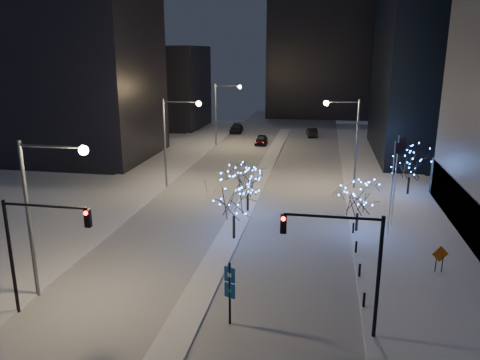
% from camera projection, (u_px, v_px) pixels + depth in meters
% --- Properties ---
extents(ground, '(160.00, 160.00, 0.00)m').
position_uv_depth(ground, '(181.00, 329.00, 26.06)').
color(ground, white).
rests_on(ground, ground).
extents(road, '(20.00, 130.00, 0.02)m').
position_uv_depth(road, '(263.00, 174.00, 59.28)').
color(road, '#A4A9B2').
rests_on(road, ground).
extents(median, '(2.00, 80.00, 0.15)m').
position_uv_depth(median, '(257.00, 184.00, 54.51)').
color(median, silver).
rests_on(median, ground).
extents(east_sidewalk, '(10.00, 90.00, 0.15)m').
position_uv_depth(east_sidewalk, '(405.00, 221.00, 42.47)').
color(east_sidewalk, silver).
rests_on(east_sidewalk, ground).
extents(west_sidewalk, '(8.00, 90.00, 0.15)m').
position_uv_depth(west_sidewalk, '(107.00, 203.00, 47.41)').
color(west_sidewalk, silver).
rests_on(west_sidewalk, ground).
extents(filler_west_near, '(22.00, 18.00, 24.00)m').
position_uv_depth(filler_west_near, '(71.00, 73.00, 65.61)').
color(filler_west_near, black).
rests_on(filler_west_near, ground).
extents(filler_west_far, '(18.00, 16.00, 16.00)m').
position_uv_depth(filler_west_far, '(159.00, 87.00, 94.80)').
color(filler_west_far, black).
rests_on(filler_west_far, ground).
extents(horizon_block, '(24.00, 14.00, 42.00)m').
position_uv_depth(horizon_block, '(322.00, 24.00, 106.77)').
color(horizon_block, black).
rests_on(horizon_block, ground).
extents(street_lamp_w_near, '(4.40, 0.56, 10.00)m').
position_uv_depth(street_lamp_w_near, '(42.00, 199.00, 27.76)').
color(street_lamp_w_near, '#595E66').
rests_on(street_lamp_w_near, ground).
extents(street_lamp_w_mid, '(4.40, 0.56, 10.00)m').
position_uv_depth(street_lamp_w_mid, '(173.00, 131.00, 51.48)').
color(street_lamp_w_mid, '#595E66').
rests_on(street_lamp_w_mid, ground).
extents(street_lamp_w_far, '(4.40, 0.56, 10.00)m').
position_uv_depth(street_lamp_w_far, '(222.00, 106.00, 75.21)').
color(street_lamp_w_far, '#595E66').
rests_on(street_lamp_w_far, ground).
extents(street_lamp_east, '(3.90, 0.56, 10.00)m').
position_uv_depth(street_lamp_east, '(349.00, 132.00, 51.10)').
color(street_lamp_east, '#595E66').
rests_on(street_lamp_east, ground).
extents(traffic_signal_west, '(5.26, 0.43, 7.00)m').
position_uv_depth(traffic_signal_west, '(33.00, 240.00, 26.24)').
color(traffic_signal_west, black).
rests_on(traffic_signal_west, ground).
extents(traffic_signal_east, '(5.26, 0.43, 7.00)m').
position_uv_depth(traffic_signal_east, '(349.00, 255.00, 24.22)').
color(traffic_signal_east, black).
rests_on(traffic_signal_east, ground).
extents(flagpoles, '(1.35, 2.60, 8.00)m').
position_uv_depth(flagpoles, '(395.00, 178.00, 38.88)').
color(flagpoles, silver).
rests_on(flagpoles, east_sidewalk).
extents(bollards, '(0.16, 12.16, 0.90)m').
position_uv_depth(bollards, '(358.00, 258.00, 33.66)').
color(bollards, black).
rests_on(bollards, east_sidewalk).
extents(car_near, '(1.96, 4.60, 1.55)m').
position_uv_depth(car_near, '(261.00, 140.00, 77.80)').
color(car_near, black).
rests_on(car_near, ground).
extents(car_mid, '(2.34, 4.93, 1.56)m').
position_uv_depth(car_mid, '(312.00, 132.00, 85.12)').
color(car_mid, black).
rests_on(car_mid, ground).
extents(car_far, '(2.71, 5.71, 1.61)m').
position_uv_depth(car_far, '(237.00, 128.00, 89.16)').
color(car_far, black).
rests_on(car_far, ground).
extents(holiday_tree_median_near, '(5.52, 5.52, 5.42)m').
position_uv_depth(holiday_tree_median_near, '(234.00, 197.00, 37.48)').
color(holiday_tree_median_near, black).
rests_on(holiday_tree_median_near, median).
extents(holiday_tree_median_far, '(4.64, 4.64, 4.57)m').
position_uv_depth(holiday_tree_median_far, '(248.00, 181.00, 44.32)').
color(holiday_tree_median_far, black).
rests_on(holiday_tree_median_far, median).
extents(holiday_tree_plaza_near, '(4.21, 4.21, 4.37)m').
position_uv_depth(holiday_tree_plaza_near, '(358.00, 199.00, 39.29)').
color(holiday_tree_plaza_near, black).
rests_on(holiday_tree_plaza_near, east_sidewalk).
extents(holiday_tree_plaza_far, '(5.20, 5.20, 5.40)m').
position_uv_depth(holiday_tree_plaza_far, '(411.00, 163.00, 49.45)').
color(holiday_tree_plaza_far, black).
rests_on(holiday_tree_plaza_far, east_sidewalk).
extents(wayfinding_sign, '(0.65, 0.34, 3.78)m').
position_uv_depth(wayfinding_sign, '(230.00, 287.00, 25.95)').
color(wayfinding_sign, black).
rests_on(wayfinding_sign, ground).
extents(construction_sign, '(1.15, 0.34, 1.95)m').
position_uv_depth(construction_sign, '(440.00, 256.00, 32.19)').
color(construction_sign, black).
rests_on(construction_sign, east_sidewalk).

